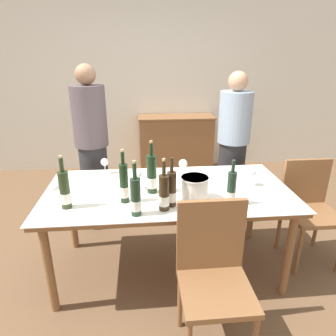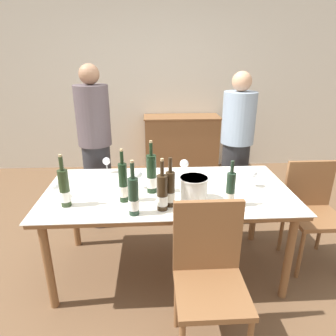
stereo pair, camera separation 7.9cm
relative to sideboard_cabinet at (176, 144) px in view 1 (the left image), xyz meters
name	(u,v)px [view 1 (the left image)]	position (x,y,z in m)	size (l,w,h in m)	color
ground_plane	(168,267)	(-0.34, -2.31, -0.44)	(12.00, 12.00, 0.00)	brown
back_wall	(152,78)	(-0.34, 0.29, 0.96)	(8.00, 0.10, 2.80)	silver
sideboard_cabinet	(176,144)	(0.00, 0.00, 0.00)	(1.14, 0.46, 0.87)	brown
dining_table	(168,197)	(-0.34, -2.31, 0.25)	(1.92, 0.96, 0.75)	brown
ice_bucket	(195,188)	(-0.16, -2.52, 0.41)	(0.21, 0.21, 0.18)	white
wine_bottle_0	(124,184)	(-0.67, -2.50, 0.45)	(0.06, 0.06, 0.40)	black
wine_bottle_1	(164,193)	(-0.39, -2.63, 0.44)	(0.07, 0.07, 0.37)	#332314
wine_bottle_2	(65,190)	(-1.06, -2.54, 0.44)	(0.07, 0.07, 0.38)	#28381E
wine_bottle_3	(152,175)	(-0.46, -2.35, 0.46)	(0.08, 0.08, 0.41)	black
wine_bottle_4	(136,198)	(-0.58, -2.69, 0.44)	(0.07, 0.07, 0.38)	#1E3323
wine_bottle_5	(172,190)	(-0.34, -2.58, 0.44)	(0.07, 0.07, 0.36)	#332314
wine_bottle_6	(231,189)	(0.08, -2.61, 0.43)	(0.06, 0.06, 0.34)	#1E3323
wine_glass_0	(183,164)	(-0.18, -2.05, 0.42)	(0.08, 0.08, 0.15)	white
wine_glass_1	(56,188)	(-1.16, -2.41, 0.40)	(0.07, 0.07, 0.13)	white
wine_glass_2	(105,163)	(-0.86, -1.93, 0.41)	(0.07, 0.07, 0.14)	white
wine_glass_3	(251,174)	(0.33, -2.30, 0.42)	(0.07, 0.07, 0.15)	white
wine_glass_4	(138,176)	(-0.57, -2.28, 0.42)	(0.07, 0.07, 0.15)	white
chair_right_end	(309,203)	(0.92, -2.23, 0.09)	(0.42, 0.42, 0.90)	brown
chair_near_front	(213,269)	(-0.13, -3.02, 0.11)	(0.42, 0.42, 0.95)	brown
person_host	(93,151)	(-1.03, -1.52, 0.40)	(0.33, 0.33, 1.67)	#2D2D33
person_guest_left	(232,151)	(0.42, -1.53, 0.36)	(0.33, 0.33, 1.60)	#262628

